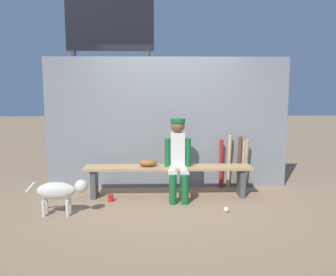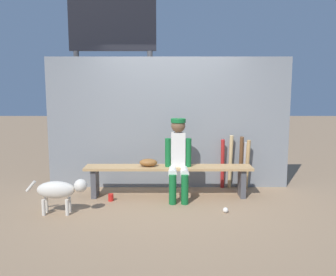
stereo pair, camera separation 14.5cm
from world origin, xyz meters
name	(u,v)px [view 2 (the right image)]	position (x,y,z in m)	size (l,w,h in m)	color
ground_plane	(168,196)	(0.00, 0.00, 0.00)	(30.00, 30.00, 0.00)	#937556
chainlink_fence	(168,123)	(0.00, 0.55, 1.11)	(4.10, 0.03, 2.22)	gray
dugout_bench	(168,173)	(0.00, 0.00, 0.38)	(2.63, 0.36, 0.49)	tan
player_seated	(178,156)	(0.15, -0.11, 0.68)	(0.41, 0.55, 1.25)	silver
baseball_glove	(148,163)	(-0.32, 0.00, 0.55)	(0.28, 0.20, 0.12)	brown
bat_aluminum_red	(222,164)	(0.92, 0.45, 0.43)	(0.06, 0.06, 0.85)	#B22323
bat_wood_natural	(230,162)	(1.06, 0.46, 0.46)	(0.06, 0.06, 0.92)	tan
bat_wood_dark	(240,163)	(1.22, 0.41, 0.45)	(0.06, 0.06, 0.91)	brown
bat_aluminum_silver	(244,165)	(1.29, 0.45, 0.40)	(0.06, 0.06, 0.81)	#B7B7BC
bat_wood_tan	(247,165)	(1.33, 0.40, 0.43)	(0.06, 0.06, 0.85)	tan
baseball	(225,210)	(0.79, -0.75, 0.04)	(0.07, 0.07, 0.07)	white
cup_on_ground	(110,197)	(-0.88, -0.23, 0.06)	(0.08, 0.08, 0.11)	red
cup_on_bench	(168,163)	(0.00, 0.00, 0.54)	(0.08, 0.08, 0.11)	red
scoreboard	(115,47)	(-0.97, 1.31, 2.44)	(1.88, 0.27, 3.56)	#3F3F42
dog	(60,190)	(-1.48, -0.79, 0.34)	(0.84, 0.20, 0.49)	beige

